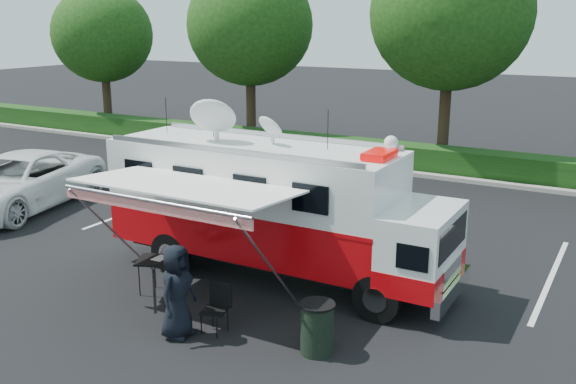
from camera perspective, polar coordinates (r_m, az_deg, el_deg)
name	(u,v)px	position (r m, az deg, el deg)	size (l,w,h in m)	color
ground_plane	(277,277)	(14.87, -0.95, -7.53)	(120.00, 120.00, 0.00)	black
back_border	(479,39)	(25.42, 16.62, 12.89)	(60.00, 6.14, 8.87)	#9E998E
stall_lines	(317,236)	(17.56, 2.59, -3.91)	(24.12, 5.50, 0.01)	silver
command_truck	(274,207)	(14.35, -1.23, -1.34)	(8.07, 2.22, 3.88)	black
awning	(182,190)	(12.69, -9.39, 0.14)	(4.41, 2.30, 2.67)	white
white_suv	(21,208)	(21.74, -22.68, -1.34)	(2.81, 6.10, 1.70)	white
person	(179,336)	(12.46, -9.65, -12.47)	(0.88, 0.57, 1.79)	black
folding_table	(161,261)	(13.89, -11.26, -6.07)	(1.16, 1.02, 0.83)	black
folding_chair	(217,303)	(12.32, -6.29, -9.82)	(0.54, 0.56, 0.93)	black
trash_bin	(317,328)	(11.54, 2.60, -11.97)	(0.64, 0.64, 0.94)	black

